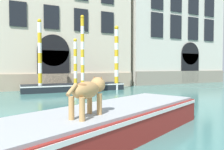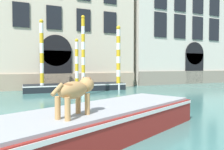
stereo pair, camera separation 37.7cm
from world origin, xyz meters
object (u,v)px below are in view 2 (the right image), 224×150
Objects in this scene: mooring_pole_0 at (42,56)px; mooring_pole_1 at (118,58)px; mooring_pole_2 at (77,65)px; mooring_pole_3 at (83,55)px; boat_foreground at (85,125)px; boat_moored_near_palazzo at (76,87)px; dog_on_deck at (76,90)px.

mooring_pole_0 reaches higher than mooring_pole_1.
mooring_pole_3 reaches higher than mooring_pole_2.
boat_foreground is 10.89m from mooring_pole_1.
mooring_pole_1 reaches higher than boat_moored_near_palazzo.
mooring_pole_2 is at bearing -170.89° from mooring_pole_1.
mooring_pole_3 is (-0.01, -1.47, 0.56)m from mooring_pole_2.
mooring_pole_0 reaches higher than dog_on_deck.
boat_foreground is at bearing 19.29° from dog_on_deck.
boat_moored_near_palazzo is at bearing 53.09° from boat_foreground.
dog_on_deck is 10.16m from mooring_pole_0.
mooring_pole_0 is at bearing 50.63° from dog_on_deck.
mooring_pole_3 is (-0.27, -2.78, 2.02)m from boat_moored_near_palazzo.
mooring_pole_2 is (-0.26, -1.31, 1.46)m from boat_moored_near_palazzo.
boat_foreground is at bearing -119.07° from mooring_pole_1.
mooring_pole_2 is 1.58m from mooring_pole_3.
boat_foreground is at bearing -90.45° from mooring_pole_0.
boat_foreground is 9.22m from mooring_pole_2.
boat_foreground is 7.92m from mooring_pole_3.
dog_on_deck is 0.28× the size of mooring_pole_2.
dog_on_deck is at bearing -107.02° from mooring_pole_3.
dog_on_deck is at bearing -102.57° from boat_moored_near_palazzo.
mooring_pole_2 is (-3.11, -0.50, -0.57)m from mooring_pole_1.
boat_moored_near_palazzo is 3.12m from mooring_pole_0.
mooring_pole_0 reaches higher than mooring_pole_2.
mooring_pole_3 is at bearing 35.88° from dog_on_deck.
mooring_pole_0 is (0.40, 10.09, 1.11)m from dog_on_deck.
boat_moored_near_palazzo is at bearing 14.26° from mooring_pole_0.
mooring_pole_2 reaches higher than dog_on_deck.
mooring_pole_0 is at bearing 160.22° from mooring_pole_2.
mooring_pole_1 is at bearing -14.26° from boat_moored_near_palazzo.
mooring_pole_1 is 1.33× the size of mooring_pole_2.
mooring_pole_1 reaches higher than boat_foreground.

